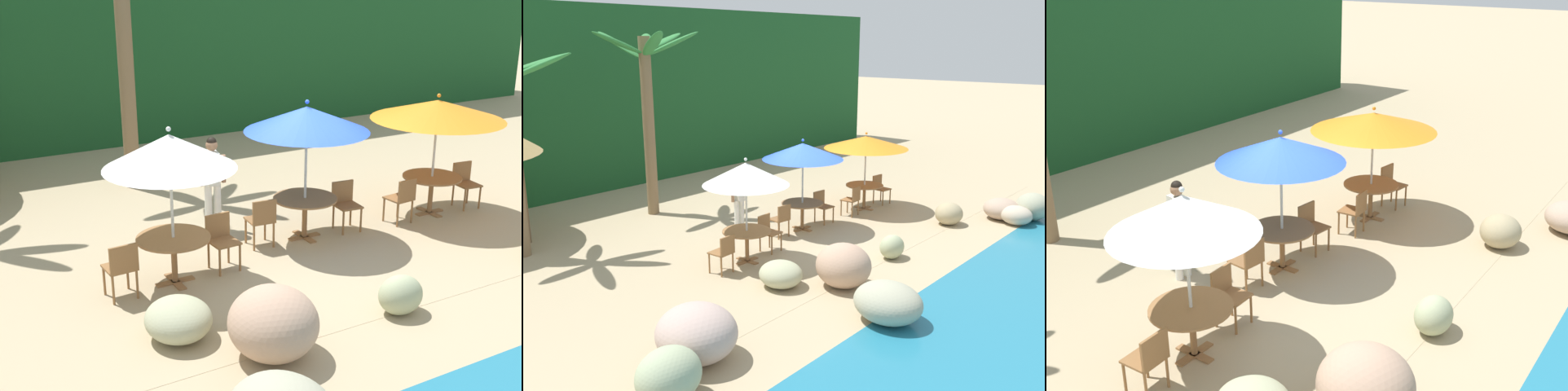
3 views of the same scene
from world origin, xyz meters
The scene contains 16 objects.
ground_plane centered at (0.00, 0.00, 0.00)m, with size 120.00×120.00×0.00m, color tan.
terrace_deck centered at (0.00, 0.00, 0.00)m, with size 18.00×5.20×0.01m.
rock_seawall centered at (-1.65, -3.10, 0.38)m, with size 13.05×3.54×0.91m.
umbrella_white centered at (-2.41, -0.22, 2.04)m, with size 1.92×1.92×2.40m.
dining_table_white centered at (-2.41, -0.22, 0.61)m, with size 1.10×1.10×0.74m.
chair_white_seaward centered at (-1.57, -0.09, 0.51)m, with size 0.44×0.45×0.87m.
chair_white_inland centered at (-3.26, -0.36, 0.51)m, with size 0.44×0.45×0.87m.
umbrella_blue centered at (0.23, 0.31, 2.11)m, with size 2.10×2.10×2.43m.
dining_table_blue centered at (0.23, 0.31, 0.61)m, with size 1.10×1.10×0.74m.
chair_blue_seaward centered at (1.08, 0.31, 0.51)m, with size 0.46×0.47×0.87m.
chair_blue_inland centered at (-0.63, 0.30, 0.51)m, with size 0.46×0.47×0.87m.
umbrella_orange centered at (2.98, 0.16, 2.01)m, with size 2.44×2.44×2.30m.
dining_table_orange centered at (2.98, 0.16, 0.61)m, with size 1.10×1.10×0.74m.
chair_orange_seaward centered at (3.83, 0.16, 0.51)m, with size 0.47×0.47×0.87m.
chair_orange_inland centered at (2.14, 0.01, 0.51)m, with size 0.45×0.46×0.87m.
waiter_in_white centered at (-0.97, 1.45, 0.99)m, with size 0.52×0.37×1.70m.
Camera 3 is at (-7.18, -5.41, 4.95)m, focal length 42.39 mm.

